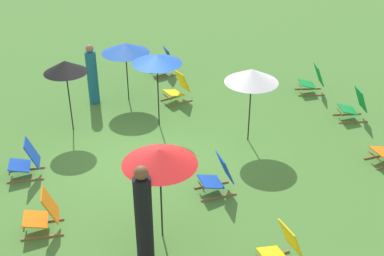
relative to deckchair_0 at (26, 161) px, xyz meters
name	(u,v)px	position (x,y,z in m)	size (l,w,h in m)	color
ground_plane	(142,154)	(-0.16, 2.50, -0.37)	(40.00, 40.00, 0.00)	#477A33
deckchair_0	(26,161)	(0.00, 0.00, 0.00)	(0.54, 0.80, 0.83)	olive
deckchair_2	(178,88)	(-2.62, 4.01, 0.00)	(0.67, 0.86, 0.83)	olive
deckchair_3	(43,214)	(1.92, 0.29, 0.00)	(0.54, 0.80, 0.83)	olive
deckchair_4	(313,81)	(-2.07, 7.81, 0.00)	(0.63, 0.85, 0.83)	olive
deckchair_5	(165,63)	(-4.51, 4.08, 0.00)	(0.54, 0.80, 0.83)	olive
deckchair_8	(218,176)	(1.67, 3.72, 0.00)	(0.50, 0.78, 0.83)	olive
deckchair_9	(282,249)	(3.96, 4.08, 0.00)	(0.58, 0.82, 0.83)	olive
deckchair_10	(354,106)	(-0.35, 8.08, 0.00)	(0.60, 0.83, 0.83)	olive
umbrella_0	(252,76)	(-0.09, 5.08, 1.31)	(1.23, 1.23, 1.84)	black
umbrella_1	(157,59)	(-1.41, 3.20, 1.41)	(1.21, 1.21, 1.90)	black
umbrella_2	(125,48)	(-3.01, 2.69, 1.16)	(1.28, 1.28, 1.66)	black
umbrella_3	(160,157)	(2.66, 2.33, 1.33)	(1.29, 1.29, 1.84)	black
umbrella_4	(65,67)	(-1.74, 1.08, 1.32)	(1.03, 1.03, 1.84)	black
person_0	(144,216)	(3.13, 1.93, 0.53)	(0.37, 0.37, 1.88)	black
person_1	(92,76)	(-3.13, 1.77, 0.42)	(0.36, 0.36, 1.67)	#195972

